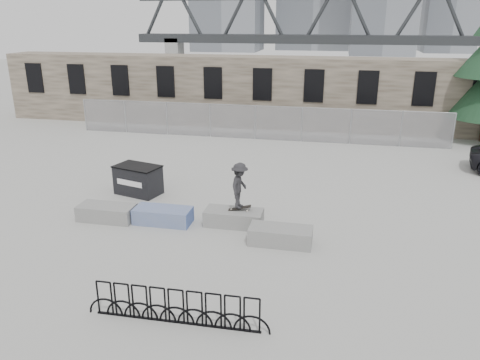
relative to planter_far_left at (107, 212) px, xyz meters
name	(u,v)px	position (x,y,z in m)	size (l,w,h in m)	color
ground	(191,224)	(3.07, 0.23, -0.30)	(120.00, 120.00, 0.00)	#A1A19C
stone_wall	(265,92)	(3.07, 16.47, 1.96)	(36.00, 2.58, 4.50)	brown
chainlink_fence	(255,122)	(3.07, 12.73, 0.74)	(22.06, 0.06, 2.02)	gray
planter_far_left	(107,212)	(0.00, 0.00, 0.00)	(2.00, 0.90, 0.55)	gray
planter_center_left	(163,215)	(2.06, 0.17, 0.00)	(2.00, 0.90, 0.55)	#3550A0
planter_center_right	(234,217)	(4.53, 0.51, 0.00)	(2.00, 0.90, 0.55)	gray
planter_offset	(281,235)	(6.31, -0.57, 0.00)	(2.00, 0.90, 0.55)	gray
dumpster	(138,180)	(0.04, 2.71, 0.31)	(2.04, 1.55, 1.19)	black
bike_rack	(176,307)	(4.44, -5.19, 0.14)	(4.49, 0.12, 0.90)	black
truss_bridge	(382,39)	(13.07, 55.23, 3.83)	(70.00, 3.00, 9.80)	#2D3033
skateboarder	(240,186)	(4.73, 0.56, 1.16)	(0.81, 1.09, 1.72)	#262628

